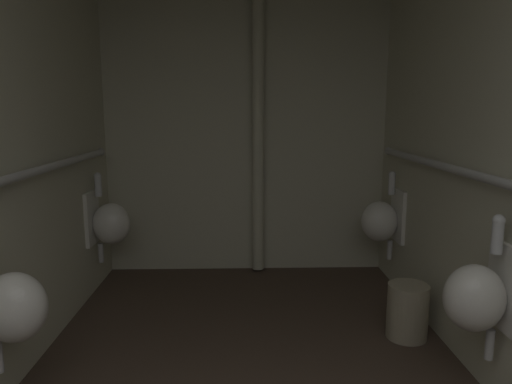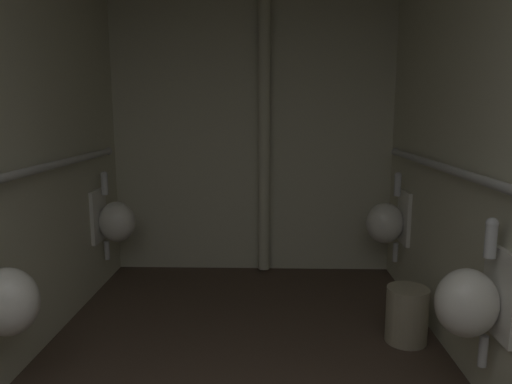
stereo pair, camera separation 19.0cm
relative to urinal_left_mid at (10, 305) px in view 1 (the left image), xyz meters
The scene contains 8 objects.
wall_back 2.63m from the urinal_left_mid, 63.15° to the left, with size 2.69×0.06×2.70m, color beige.
urinal_left_mid is the anchor object (origin of this frame).
urinal_left_far 1.67m from the urinal_left_mid, 90.00° to the left, with size 0.32×0.30×0.76m.
urinal_right_mid 2.28m from the urinal_left_mid, ahead, with size 0.32×0.30×0.76m.
urinal_right_far 2.83m from the urinal_left_mid, 36.56° to the left, with size 0.32×0.30×0.76m.
supply_pipe_right 2.43m from the urinal_left_mid, ahead, with size 0.06×3.81×0.06m.
standpipe_back_wall 2.59m from the urinal_left_mid, 59.73° to the left, with size 0.11×0.11×2.65m, color beige.
waste_bin 2.37m from the urinal_left_mid, 19.72° to the left, with size 0.27×0.27×0.37m, color #9E937A.
Camera 1 is at (-0.03, 0.05, 1.50)m, focal length 33.07 mm.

